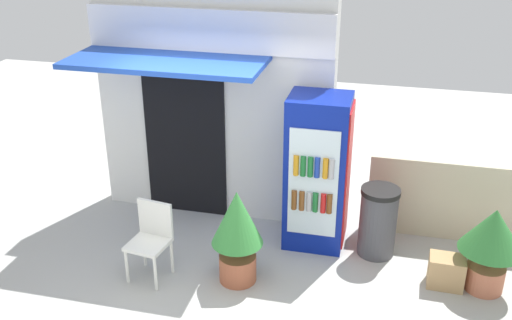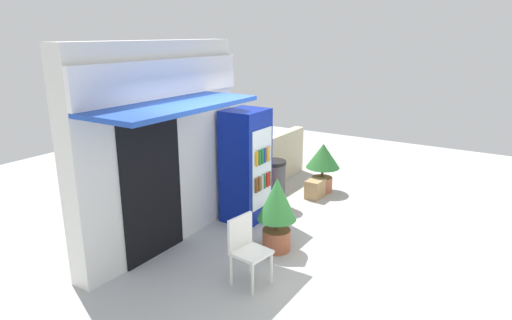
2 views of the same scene
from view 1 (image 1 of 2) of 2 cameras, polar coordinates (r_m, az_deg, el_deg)
name	(u,v)px [view 1 (image 1 of 2)]	position (r m, az deg, el deg)	size (l,w,h in m)	color
ground	(204,287)	(6.69, -5.03, -12.04)	(16.00, 16.00, 0.00)	#B2B2AD
storefront_building	(213,101)	(7.55, -4.20, 5.65)	(3.02, 1.33, 2.97)	silver
drink_cooler	(318,173)	(7.02, 5.95, -1.21)	(0.73, 0.67, 1.89)	navy
plastic_chair	(152,235)	(6.69, -10.02, -7.13)	(0.47, 0.47, 0.87)	white
potted_plant_near_shop	(237,229)	(6.42, -1.83, -6.63)	(0.57, 0.57, 1.10)	#AD5B3D
potted_plant_curbside	(492,239)	(6.76, 21.74, -7.09)	(0.67, 0.67, 0.98)	#BC6B4C
trash_bin	(378,221)	(7.14, 11.65, -5.80)	(0.46, 0.46, 0.86)	#47474C
stone_boundary_wall	(467,201)	(7.71, 19.66, -3.72)	(2.39, 0.21, 1.02)	beige
cardboard_box	(446,272)	(6.91, 17.83, -10.18)	(0.38, 0.28, 0.36)	tan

